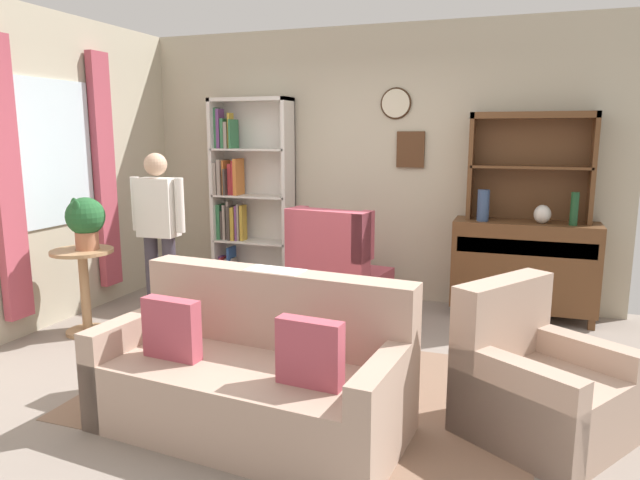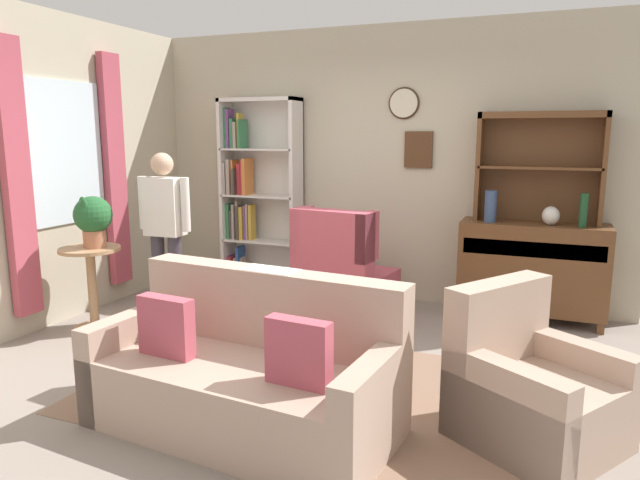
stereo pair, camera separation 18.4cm
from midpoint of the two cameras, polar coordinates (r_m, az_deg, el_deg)
The scene contains 18 objects.
ground_plane at distance 4.39m, azimuth -1.01°, elevation -12.78°, with size 5.40×4.60×0.02m, color gray.
wall_back at distance 6.06m, azimuth 6.89°, elevation 7.41°, with size 5.00×0.09×2.80m.
wall_left at distance 5.57m, azimuth -25.62°, elevation 6.13°, with size 0.16×4.20×2.80m.
area_rug at distance 4.06m, azimuth -0.02°, elevation -14.58°, with size 2.87×1.91×0.01m, color #846651.
bookshelf at distance 6.42m, azimuth -5.67°, elevation 4.32°, with size 0.90×0.30×2.10m.
sideboard at distance 5.70m, azimuth 21.15°, elevation -2.52°, with size 1.30×0.45×0.92m.
sideboard_hutch at distance 5.68m, azimuth 21.87°, elevation 8.10°, with size 1.10×0.26×1.00m.
vase_tall at distance 5.55m, azimuth 17.48°, elevation 3.21°, with size 0.11×0.11×0.29m, color #33476B.
vase_round at distance 5.55m, azimuth 22.81°, elevation 2.24°, with size 0.15×0.15×0.17m, color beige.
bottle_wine at distance 5.53m, azimuth 25.55°, elevation 2.68°, with size 0.07×0.07×0.30m, color #194223.
couch_floral at distance 3.52m, azimuth -5.72°, elevation -13.24°, with size 1.87×1.01×0.90m.
armchair_floral at distance 3.60m, azimuth 21.68°, elevation -13.83°, with size 1.06×1.05×0.88m.
wingback_chair at distance 5.46m, azimuth 3.18°, elevation -3.73°, with size 0.90×0.91×1.05m.
plant_stand at distance 5.42m, azimuth -20.79°, elevation -3.70°, with size 0.52×0.52×0.75m.
potted_plant_large at distance 5.31m, azimuth -20.71°, elevation 2.07°, with size 0.33×0.33×0.45m.
person_reading at distance 5.35m, azimuth -14.17°, elevation 1.40°, with size 0.52×0.22×1.56m.
coffee_table at distance 4.17m, azimuth -0.89°, elevation -8.73°, with size 0.80×0.50×0.42m.
book_stack at distance 4.14m, azimuth -0.52°, elevation -7.37°, with size 0.17×0.15×0.07m.
Camera 2 is at (1.66, -3.68, 1.73)m, focal length 32.26 mm.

